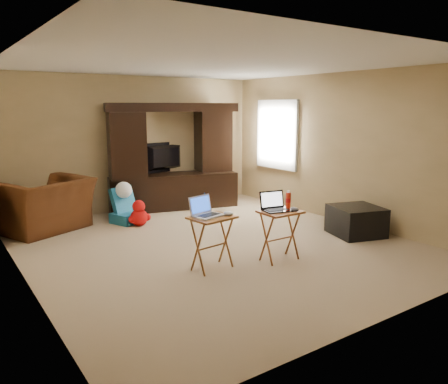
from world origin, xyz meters
TOP-DOWN VIEW (x-y plane):
  - floor at (0.00, 0.00)m, footprint 5.50×5.50m
  - ceiling at (0.00, 0.00)m, footprint 5.50×5.50m
  - wall_back at (0.00, 2.75)m, footprint 5.00×0.00m
  - wall_front at (0.00, -2.75)m, footprint 5.00×0.00m
  - wall_left at (-2.50, 0.00)m, footprint 0.00×5.50m
  - wall_right at (2.50, 0.00)m, footprint 0.00×5.50m
  - window_pane at (2.48, 1.55)m, footprint 0.00×1.20m
  - window_frame at (2.46, 1.55)m, footprint 0.06×1.14m
  - entertainment_center at (0.60, 2.41)m, footprint 2.53×1.18m
  - television at (0.60, 2.65)m, footprint 1.03×0.28m
  - recliner at (-1.83, 2.16)m, footprint 1.61×1.53m
  - child_rocker at (-0.57, 1.87)m, footprint 0.61×0.65m
  - plush_toy at (-0.49, 1.56)m, footprint 0.40×0.33m
  - push_toy at (1.28, 2.20)m, footprint 0.69×0.57m
  - ottoman at (2.04, -0.80)m, footprint 0.86×0.86m
  - tray_table_left at (-0.56, -0.76)m, footprint 0.55×0.47m
  - tray_table_right at (0.33, -0.98)m, footprint 0.50×0.40m
  - laptop_left at (-0.59, -0.73)m, footprint 0.40×0.35m
  - laptop_right at (0.29, -0.96)m, footprint 0.38×0.33m
  - mouse_left at (-0.37, -0.83)m, footprint 0.12×0.15m
  - mouse_right at (0.46, -1.10)m, footprint 0.10×0.14m
  - water_bottle at (0.53, -0.90)m, footprint 0.06×0.06m

SIDE VIEW (x-z plane):
  - floor at x=0.00m, z-range 0.00..0.00m
  - plush_toy at x=-0.49m, z-range 0.00..0.44m
  - ottoman at x=2.04m, z-range 0.00..0.44m
  - push_toy at x=1.28m, z-range 0.00..0.45m
  - child_rocker at x=-0.57m, z-range 0.00..0.61m
  - tray_table_right at x=0.33m, z-range 0.00..0.65m
  - tray_table_left at x=-0.56m, z-range 0.00..0.65m
  - recliner at x=-1.83m, z-range 0.00..0.83m
  - mouse_right at x=0.46m, z-range 0.65..0.70m
  - mouse_left at x=-0.37m, z-range 0.65..0.71m
  - water_bottle at x=0.53m, z-range 0.65..0.85m
  - laptop_right at x=0.29m, z-range 0.65..0.89m
  - laptop_left at x=-0.59m, z-range 0.65..0.89m
  - television at x=0.60m, z-range 0.67..1.26m
  - entertainment_center at x=0.60m, z-range 0.00..2.01m
  - wall_back at x=0.00m, z-range -1.25..3.75m
  - wall_front at x=0.00m, z-range -1.25..3.75m
  - wall_left at x=-2.50m, z-range -1.50..4.00m
  - wall_right at x=2.50m, z-range -1.50..4.00m
  - window_pane at x=2.48m, z-range 0.80..2.00m
  - window_frame at x=2.46m, z-range 0.73..2.07m
  - ceiling at x=0.00m, z-range 2.50..2.50m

